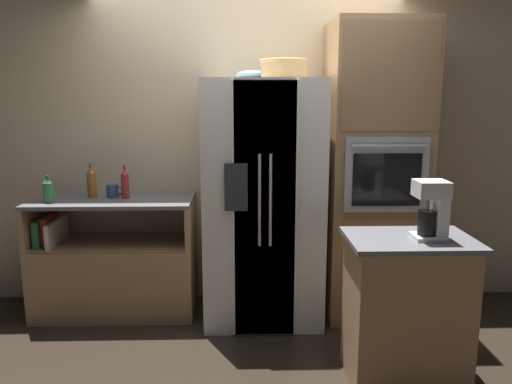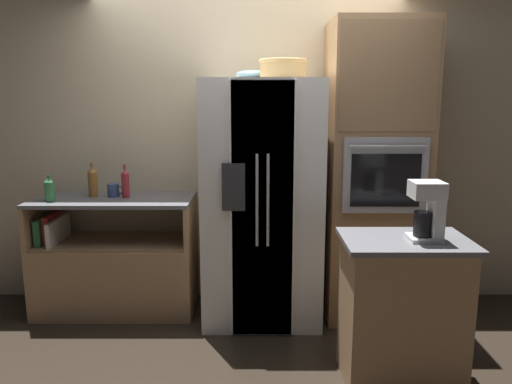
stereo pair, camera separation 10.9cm
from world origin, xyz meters
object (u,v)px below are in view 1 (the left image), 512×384
(bottle_tall, at_px, (48,190))
(coffee_maker, at_px, (433,207))
(refrigerator, at_px, (263,202))
(mug, at_px, (113,191))
(bottle_short, at_px, (92,182))
(wicker_basket, at_px, (284,68))
(fruit_bowl, at_px, (252,75))
(bottle_wide, at_px, (125,184))
(wall_oven, at_px, (374,172))

(bottle_tall, distance_m, coffee_maker, 2.77)
(refrigerator, xyz_separation_m, mug, (-1.19, 0.16, 0.06))
(bottle_short, relative_size, coffee_maker, 0.80)
(wicker_basket, relative_size, bottle_short, 1.29)
(refrigerator, xyz_separation_m, coffee_maker, (0.95, -1.00, 0.17))
(fruit_bowl, distance_m, bottle_wide, 1.32)
(bottle_tall, xyz_separation_m, bottle_short, (0.28, 0.18, 0.02))
(wicker_basket, relative_size, bottle_wide, 1.33)
(refrigerator, xyz_separation_m, bottle_wide, (-1.09, 0.12, 0.12))
(bottle_tall, relative_size, coffee_maker, 0.60)
(wall_oven, bearing_deg, bottle_wide, 178.30)
(wall_oven, distance_m, fruit_bowl, 1.21)
(bottle_short, relative_size, mug, 2.07)
(bottle_wide, bearing_deg, bottle_short, 171.44)
(bottle_tall, bearing_deg, refrigerator, 0.79)
(bottle_tall, distance_m, mug, 0.48)
(mug, bearing_deg, wicker_basket, -7.77)
(bottle_wide, distance_m, coffee_maker, 2.33)
(refrigerator, bearing_deg, bottle_short, 173.32)
(bottle_short, bearing_deg, refrigerator, -6.68)
(coffee_maker, bearing_deg, fruit_bowl, 133.39)
(wicker_basket, xyz_separation_m, bottle_short, (-1.51, 0.19, -0.88))
(refrigerator, height_order, coffee_maker, refrigerator)
(mug, height_order, coffee_maker, coffee_maker)
(bottle_tall, distance_m, bottle_short, 0.33)
(bottle_tall, xyz_separation_m, bottle_wide, (0.55, 0.14, 0.02))
(wall_oven, bearing_deg, bottle_tall, -178.12)
(refrigerator, distance_m, bottle_short, 1.37)
(fruit_bowl, xyz_separation_m, bottle_short, (-1.28, 0.07, -0.84))
(wall_oven, bearing_deg, fruit_bowl, 178.27)
(bottle_wide, relative_size, coffee_maker, 0.77)
(refrigerator, relative_size, wicker_basket, 5.26)
(wicker_basket, bearing_deg, coffee_maker, -50.53)
(wall_oven, height_order, bottle_tall, wall_oven)
(fruit_bowl, distance_m, bottle_short, 1.53)
(bottle_wide, bearing_deg, mug, 160.33)
(wicker_basket, bearing_deg, bottle_wide, 173.32)
(fruit_bowl, relative_size, coffee_maker, 0.71)
(bottle_wide, bearing_deg, bottle_tall, -165.63)
(refrigerator, distance_m, bottle_wide, 1.10)
(refrigerator, bearing_deg, bottle_tall, -179.21)
(bottle_short, relative_size, bottle_wide, 1.03)
(fruit_bowl, bearing_deg, wall_oven, -1.73)
(wall_oven, bearing_deg, refrigerator, -176.09)
(fruit_bowl, xyz_separation_m, mug, (-1.12, 0.07, -0.91))
(bottle_tall, bearing_deg, coffee_maker, -20.68)
(mug, xyz_separation_m, coffee_maker, (2.15, -1.16, 0.11))
(bottle_short, xyz_separation_m, bottle_wide, (0.27, -0.04, -0.01))
(refrigerator, distance_m, mug, 1.21)
(bottle_wide, bearing_deg, wicker_basket, -6.68)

